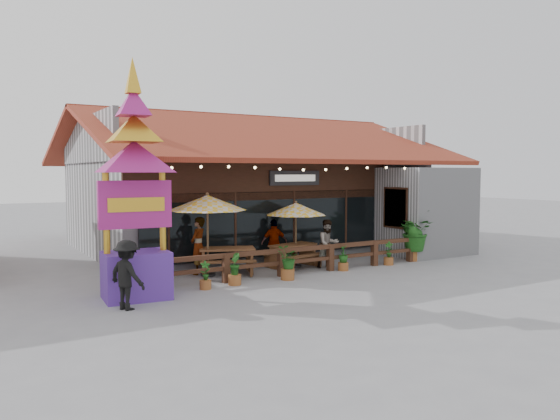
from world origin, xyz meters
TOP-DOWN VIEW (x-y plane):
  - ground at (0.00, 0.00)m, footprint 100.00×100.00m
  - restaurant_building at (0.26, 6.61)m, footprint 15.50×14.73m
  - patio_railing at (-2.25, -0.27)m, footprint 10.00×2.60m
  - umbrella_left at (-4.51, 0.86)m, footprint 3.42×3.42m
  - umbrella_right at (-1.09, 0.79)m, footprint 2.53×2.53m
  - picnic_table_left at (-3.81, 0.86)m, footprint 2.30×2.16m
  - picnic_table_right at (-1.23, 0.77)m, footprint 2.04×1.87m
  - thai_sign_tower at (-7.49, -1.16)m, footprint 2.76×2.76m
  - tropical_plant at (3.53, -0.41)m, footprint 1.63×1.74m
  - diner_a at (-4.68, 1.26)m, footprint 0.83×0.81m
  - diner_b at (-0.24, -0.01)m, footprint 0.88×0.71m
  - diner_c at (-1.61, 1.45)m, footprint 1.05×0.60m
  - pedestrian at (-8.03, -2.22)m, footprint 1.06×1.30m
  - planter_a at (-5.42, -1.04)m, footprint 0.34×0.34m
  - planter_b at (-4.41, -0.93)m, footprint 0.40×0.44m
  - planter_c at (-2.61, -1.08)m, footprint 0.80×0.75m
  - planter_d at (-0.10, -0.72)m, footprint 0.47×0.47m
  - planter_e at (2.05, -0.66)m, footprint 0.35×0.37m

SIDE VIEW (x-z plane):
  - ground at x=0.00m, z-range 0.00..0.00m
  - planter_a at x=-5.42m, z-range -0.07..0.77m
  - planter_e at x=2.05m, z-range -0.07..0.80m
  - planter_d at x=-0.10m, z-range -0.02..0.87m
  - planter_b at x=-4.41m, z-range -0.05..0.93m
  - picnic_table_right at x=-1.23m, z-range 0.15..0.98m
  - picnic_table_left at x=-3.81m, z-range 0.15..1.04m
  - planter_c at x=-2.61m, z-range 0.07..1.13m
  - patio_railing at x=-2.25m, z-range 0.15..1.07m
  - diner_c at x=-1.61m, z-range 0.00..1.69m
  - diner_b at x=-0.24m, z-range 0.00..1.74m
  - pedestrian at x=-8.03m, z-range 0.00..1.75m
  - diner_a at x=-4.68m, z-range 0.00..1.93m
  - tropical_plant at x=3.53m, z-range 0.14..2.09m
  - umbrella_right at x=-1.09m, z-range 0.89..3.29m
  - restaurant_building at x=0.26m, z-range -0.84..5.25m
  - umbrella_left at x=-4.51m, z-range 1.03..3.79m
  - thai_sign_tower at x=-7.49m, z-range 0.20..7.14m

